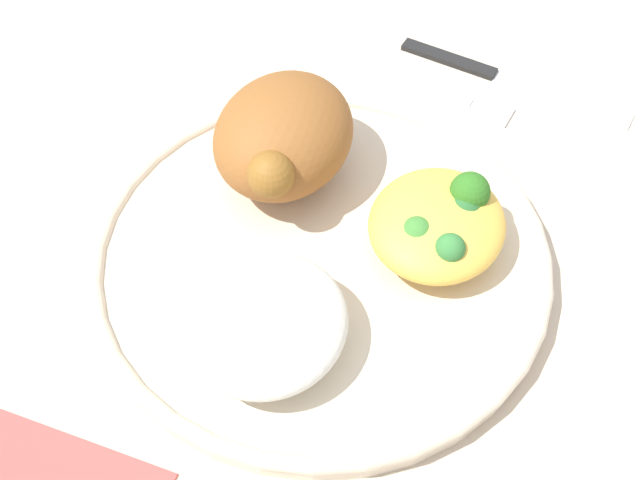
{
  "coord_description": "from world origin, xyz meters",
  "views": [
    {
      "loc": [
        0.31,
        0.14,
        0.46
      ],
      "look_at": [
        0.0,
        0.0,
        0.03
      ],
      "focal_mm": 48.6,
      "sensor_mm": 36.0,
      "label": 1
    }
  ],
  "objects_px": {
    "roasted_chicken": "(283,137)",
    "fork": "(436,91)",
    "mac_cheese_with_broccoli": "(440,223)",
    "plate": "(320,259)",
    "rice_pile": "(270,325)",
    "knife": "(494,73)"
  },
  "relations": [
    {
      "from": "fork",
      "to": "rice_pile",
      "type": "bearing_deg",
      "value": -2.49
    },
    {
      "from": "rice_pile",
      "to": "mac_cheese_with_broccoli",
      "type": "bearing_deg",
      "value": 150.27
    },
    {
      "from": "mac_cheese_with_broccoli",
      "to": "fork",
      "type": "relative_size",
      "value": 0.66
    },
    {
      "from": "plate",
      "to": "rice_pile",
      "type": "xyz_separation_m",
      "value": [
        0.07,
        0.0,
        0.03
      ]
    },
    {
      "from": "plate",
      "to": "rice_pile",
      "type": "distance_m",
      "value": 0.08
    },
    {
      "from": "plate",
      "to": "fork",
      "type": "bearing_deg",
      "value": 176.01
    },
    {
      "from": "roasted_chicken",
      "to": "mac_cheese_with_broccoli",
      "type": "distance_m",
      "value": 0.12
    },
    {
      "from": "mac_cheese_with_broccoli",
      "to": "plate",
      "type": "bearing_deg",
      "value": -60.18
    },
    {
      "from": "plate",
      "to": "roasted_chicken",
      "type": "bearing_deg",
      "value": -136.33
    },
    {
      "from": "rice_pile",
      "to": "fork",
      "type": "height_order",
      "value": "rice_pile"
    },
    {
      "from": "fork",
      "to": "knife",
      "type": "bearing_deg",
      "value": 136.14
    },
    {
      "from": "plate",
      "to": "roasted_chicken",
      "type": "xyz_separation_m",
      "value": [
        -0.05,
        -0.05,
        0.04
      ]
    },
    {
      "from": "mac_cheese_with_broccoli",
      "to": "fork",
      "type": "bearing_deg",
      "value": -161.19
    },
    {
      "from": "plate",
      "to": "rice_pile",
      "type": "height_order",
      "value": "rice_pile"
    },
    {
      "from": "roasted_chicken",
      "to": "fork",
      "type": "height_order",
      "value": "roasted_chicken"
    },
    {
      "from": "plate",
      "to": "fork",
      "type": "distance_m",
      "value": 0.19
    },
    {
      "from": "roasted_chicken",
      "to": "rice_pile",
      "type": "relative_size",
      "value": 1.14
    },
    {
      "from": "roasted_chicken",
      "to": "fork",
      "type": "bearing_deg",
      "value": 155.46
    },
    {
      "from": "mac_cheese_with_broccoli",
      "to": "knife",
      "type": "height_order",
      "value": "mac_cheese_with_broccoli"
    },
    {
      "from": "rice_pile",
      "to": "plate",
      "type": "bearing_deg",
      "value": -178.59
    },
    {
      "from": "plate",
      "to": "mac_cheese_with_broccoli",
      "type": "bearing_deg",
      "value": 119.82
    },
    {
      "from": "plate",
      "to": "fork",
      "type": "relative_size",
      "value": 2.1
    }
  ]
}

